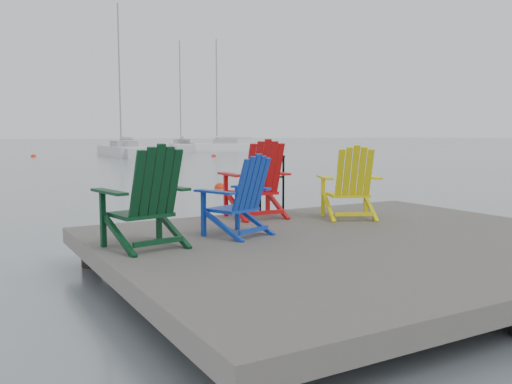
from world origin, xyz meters
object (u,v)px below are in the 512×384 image
buoy_a (220,188)px  buoy_c (214,157)px  sailboat_near (123,152)px  chair_green (147,198)px  buoy_d (34,157)px  handrail (272,178)px  chair_red (258,180)px  chair_yellow (350,183)px  chair_blue (240,196)px  sailboat_far (221,148)px  sailboat_mid (181,147)px

buoy_a → buoy_c: buoy_c is taller
sailboat_near → chair_green: bearing=-102.7°
buoy_d → handrail: bearing=-91.9°
chair_red → buoy_c: bearing=70.3°
handrail → buoy_a: size_ratio=2.47×
chair_yellow → buoy_d: chair_yellow is taller
chair_green → chair_yellow: (3.26, 0.50, -0.03)m
buoy_a → buoy_d: size_ratio=0.89×
chair_green → chair_yellow: chair_green is taller
chair_red → buoy_a: bearing=72.0°
chair_blue → buoy_d: bearing=65.9°
chair_yellow → buoy_c: size_ratio=2.73×
sailboat_far → buoy_c: (-6.18, -11.28, -0.36)m
chair_green → buoy_d: chair_green is taller
chair_green → sailboat_near: size_ratio=0.09×
chair_yellow → buoy_a: chair_yellow is taller
handrail → chair_red: size_ratio=0.79×
chair_yellow → buoy_d: bearing=113.9°
sailboat_near → buoy_d: (-6.31, 2.17, -0.35)m
chair_green → chair_red: (2.12, 1.27, 0.01)m
chair_green → sailboat_far: sailboat_far is taller
chair_blue → chair_yellow: size_ratio=0.93×
chair_blue → sailboat_mid: 50.13m
handrail → chair_yellow: 1.39m
chair_blue → sailboat_far: bearing=44.1°
chair_green → chair_red: 2.47m
chair_green → buoy_a: (5.72, 9.96, -1.06)m
buoy_a → buoy_d: buoy_d is taller
chair_yellow → buoy_d: 38.40m
handrail → buoy_a: 8.81m
chair_green → sailboat_mid: 50.70m
chair_red → chair_green: bearing=-144.7°
chair_blue → chair_red: chair_red is taller
handrail → buoy_c: size_ratio=2.33×
sailboat_near → chair_yellow: bearing=-98.1°
chair_green → chair_yellow: size_ratio=1.05×
chair_green → chair_blue: 1.23m
buoy_c → buoy_d: bearing=151.5°
sailboat_far → buoy_a: (-16.51, -33.60, -0.36)m
sailboat_far → buoy_a: bearing=179.5°
chair_blue → chair_yellow: bearing=-9.6°
chair_red → chair_yellow: size_ratio=1.08×
chair_blue → buoy_a: chair_blue is taller
chair_blue → handrail: bearing=28.2°
handrail → chair_blue: chair_blue is taller
chair_blue → sailboat_mid: bearing=48.8°
chair_yellow → sailboat_mid: sailboat_mid is taller
buoy_d → sailboat_far: bearing=14.3°
sailboat_far → sailboat_mid: bearing=67.5°
sailboat_near → buoy_a: (-4.50, -26.75, -0.35)m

